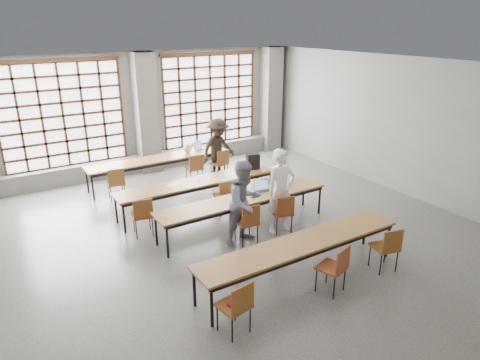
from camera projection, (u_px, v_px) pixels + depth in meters
name	position (u px, v px, depth m)	size (l,w,h in m)	color
floor	(240.00, 239.00, 8.98)	(11.00, 11.00, 0.00)	#474745
ceiling	(240.00, 68.00, 7.76)	(11.00, 11.00, 0.00)	silver
wall_back	(143.00, 112.00, 12.74)	(10.00, 10.00, 0.00)	slate
wall_right	(407.00, 128.00, 10.85)	(11.00, 11.00, 0.00)	slate
column_mid	(146.00, 114.00, 12.52)	(0.60, 0.55, 3.50)	#5C5C5A
column_right	(271.00, 99.00, 14.75)	(0.60, 0.55, 3.50)	#5C5C5A
window_left	(63.00, 116.00, 11.51)	(3.32, 0.12, 3.00)	white
window_right	(210.00, 100.00, 13.74)	(3.32, 0.12, 3.00)	white
sill_ledge	(149.00, 161.00, 13.10)	(9.80, 0.35, 0.50)	#5C5C5A
desk_row_a	(159.00, 160.00, 11.87)	(4.00, 0.70, 0.73)	brown
desk_row_b	(198.00, 183.00, 10.18)	(4.00, 0.70, 0.73)	brown
desk_row_c	(244.00, 200.00, 9.22)	(4.00, 0.70, 0.73)	brown
desk_row_d	(301.00, 246.00, 7.36)	(4.00, 0.70, 0.73)	brown
chair_back_left	(116.00, 181.00, 10.72)	(0.47, 0.47, 0.88)	brown
chair_back_mid	(195.00, 166.00, 11.81)	(0.45, 0.46, 0.88)	brown
chair_back_right	(221.00, 161.00, 12.22)	(0.47, 0.48, 0.88)	brown
chair_mid_left	(143.00, 213.00, 8.92)	(0.49, 0.49, 0.88)	brown
chair_mid_centre	(226.00, 194.00, 9.92)	(0.47, 0.47, 0.88)	brown
chair_mid_right	(275.00, 182.00, 10.62)	(0.43, 0.44, 0.88)	brown
chair_front_left	(248.00, 220.00, 8.61)	(0.45, 0.45, 0.88)	brown
chair_front_right	(283.00, 210.00, 9.05)	(0.51, 0.52, 0.88)	brown
chair_near_left	(237.00, 303.00, 6.07)	(0.48, 0.48, 0.88)	brown
chair_near_mid	(336.00, 265.00, 7.02)	(0.52, 0.52, 0.88)	maroon
chair_near_right	(388.00, 245.00, 7.65)	(0.51, 0.51, 0.88)	brown
student_male	(281.00, 191.00, 9.03)	(0.67, 0.44, 1.84)	white
student_female	(245.00, 202.00, 8.60)	(0.85, 0.66, 1.75)	#1A204E
student_back	(218.00, 149.00, 12.19)	(1.13, 0.65, 1.75)	black
laptop_front	(263.00, 188.00, 9.54)	(0.41, 0.36, 0.26)	#B0B0B5
laptop_back	(200.00, 148.00, 12.57)	(0.46, 0.43, 0.26)	#ACACB0
mouse	(280.00, 188.00, 9.64)	(0.10, 0.06, 0.04)	white
green_box	(240.00, 195.00, 9.22)	(0.25, 0.09, 0.09)	green
phone	(254.00, 197.00, 9.20)	(0.13, 0.06, 0.01)	black
paper_sheet_a	(174.00, 185.00, 9.90)	(0.30, 0.21, 0.00)	white
paper_sheet_b	(187.00, 184.00, 9.97)	(0.30, 0.21, 0.00)	white
paper_sheet_c	(202.00, 180.00, 10.20)	(0.30, 0.21, 0.00)	white
backpack	(253.00, 161.00, 10.92)	(0.32, 0.20, 0.40)	black
plastic_bag	(187.00, 148.00, 12.28)	(0.26, 0.21, 0.29)	silver
red_pouch	(234.00, 303.00, 6.14)	(0.20, 0.08, 0.06)	#AC151A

